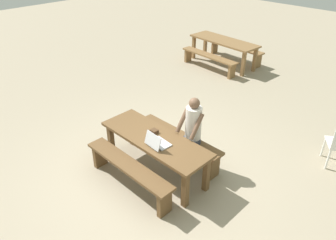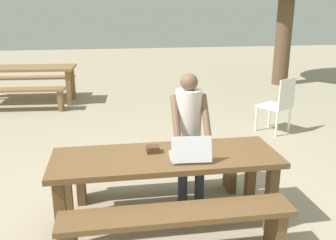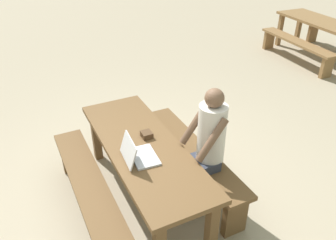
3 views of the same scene
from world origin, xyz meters
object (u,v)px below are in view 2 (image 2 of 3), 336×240
Objects in this scene: plastic_chair at (279,104)px; picnic_table_front at (166,166)px; person_seated at (189,128)px; laptop at (190,153)px; small_pouch at (153,149)px; picnic_table_mid at (21,72)px.

picnic_table_front is at bearing 13.86° from plastic_chair.
picnic_table_front is 1.52× the size of person_seated.
laptop is 3.17× the size of small_pouch.
person_seated is at bearing 58.77° from picnic_table_front.
plastic_chair is at bearing 44.51° from small_pouch.
laptop is 0.16× the size of picnic_table_mid.
small_pouch reaches higher than picnic_table_front.
plastic_chair is at bearing -26.53° from picnic_table_mid.
picnic_table_mid is at bearing 114.41° from picnic_table_front.
picnic_table_front is at bearing -28.89° from laptop.
plastic_chair reaches higher than picnic_table_mid.
small_pouch is 0.09× the size of person_seated.
laptop is at bearing -35.73° from small_pouch.
small_pouch is 0.05× the size of picnic_table_mid.
person_seated is 5.12m from picnic_table_mid.
picnic_table_front is 0.91× the size of picnic_table_mid.
plastic_chair is 5.16m from picnic_table_mid.
picnic_table_front is at bearing -40.08° from small_pouch.
small_pouch is at bearing -62.24° from picnic_table_mid.
picnic_table_mid is at bearing -63.66° from plastic_chair.
plastic_chair is (2.29, 2.26, -0.26)m from small_pouch.
picnic_table_mid reaches higher than small_pouch.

